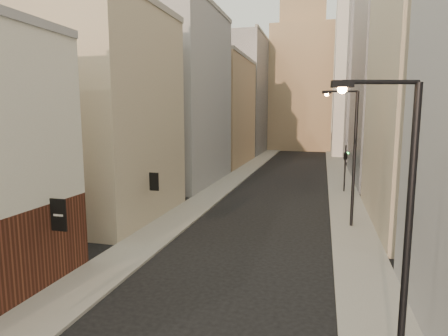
# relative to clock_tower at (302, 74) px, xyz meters

# --- Properties ---
(sidewalk_left) EXTENTS (3.00, 140.00, 0.15)m
(sidewalk_left) POSITION_rel_clock_tower_xyz_m (-5.50, -37.00, -17.56)
(sidewalk_left) COLOR gray
(sidewalk_left) RESTS_ON ground
(sidewalk_right) EXTENTS (3.00, 140.00, 0.15)m
(sidewalk_right) POSITION_rel_clock_tower_xyz_m (7.50, -37.00, -17.56)
(sidewalk_right) COLOR gray
(sidewalk_right) RESTS_ON ground
(left_bldg_beige) EXTENTS (8.00, 12.00, 16.00)m
(left_bldg_beige) POSITION_rel_clock_tower_xyz_m (-11.00, -66.00, -9.63)
(left_bldg_beige) COLOR #BAAB8F
(left_bldg_beige) RESTS_ON ground
(left_bldg_grey) EXTENTS (8.00, 16.00, 20.00)m
(left_bldg_grey) POSITION_rel_clock_tower_xyz_m (-11.00, -50.00, -7.63)
(left_bldg_grey) COLOR #939499
(left_bldg_grey) RESTS_ON ground
(left_bldg_tan) EXTENTS (8.00, 18.00, 17.00)m
(left_bldg_tan) POSITION_rel_clock_tower_xyz_m (-11.00, -32.00, -9.13)
(left_bldg_tan) COLOR tan
(left_bldg_tan) RESTS_ON ground
(left_bldg_wingrid) EXTENTS (8.00, 20.00, 24.00)m
(left_bldg_wingrid) POSITION_rel_clock_tower_xyz_m (-11.00, -12.00, -5.63)
(left_bldg_wingrid) COLOR gray
(left_bldg_wingrid) RESTS_ON ground
(right_bldg_beige) EXTENTS (8.00, 16.00, 20.00)m
(right_bldg_beige) POSITION_rel_clock_tower_xyz_m (13.00, -62.00, -7.63)
(right_bldg_beige) COLOR #BAAB8F
(right_bldg_beige) RESTS_ON ground
(right_bldg_wingrid) EXTENTS (8.00, 20.00, 26.00)m
(right_bldg_wingrid) POSITION_rel_clock_tower_xyz_m (13.00, -42.00, -4.63)
(right_bldg_wingrid) COLOR gray
(right_bldg_wingrid) RESTS_ON ground
(highrise) EXTENTS (21.00, 23.00, 51.20)m
(highrise) POSITION_rel_clock_tower_xyz_m (19.00, -14.00, 8.02)
(highrise) COLOR gray
(highrise) RESTS_ON ground
(clock_tower) EXTENTS (14.00, 14.00, 44.90)m
(clock_tower) POSITION_rel_clock_tower_xyz_m (0.00, 0.00, 0.00)
(clock_tower) COLOR tan
(clock_tower) RESTS_ON ground
(white_tower) EXTENTS (8.00, 8.00, 41.50)m
(white_tower) POSITION_rel_clock_tower_xyz_m (11.00, -14.00, 0.97)
(white_tower) COLOR silver
(white_tower) RESTS_ON ground
(streetlamp_near) EXTENTS (2.30, 0.83, 9.00)m
(streetlamp_near) POSITION_rel_clock_tower_xyz_m (7.31, -81.34, -12.49)
(streetlamp_near) COLOR black
(streetlamp_near) RESTS_ON ground
(streetlamp_mid) EXTENTS (2.49, 0.94, 9.78)m
(streetlamp_mid) POSITION_rel_clock_tower_xyz_m (7.18, -64.36, -12.05)
(streetlamp_mid) COLOR black
(streetlamp_mid) RESTS_ON ground
(traffic_light_right) EXTENTS (0.71, 0.71, 5.00)m
(traffic_light_right) POSITION_rel_clock_tower_xyz_m (7.57, -51.55, -13.72)
(traffic_light_right) COLOR black
(traffic_light_right) RESTS_ON ground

